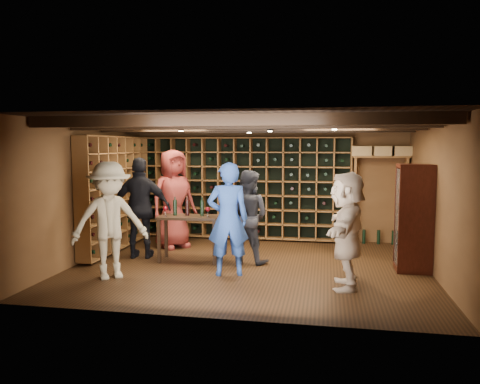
% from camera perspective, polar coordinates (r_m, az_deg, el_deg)
% --- Properties ---
extents(ground, '(6.00, 6.00, 0.00)m').
position_cam_1_polar(ground, '(8.19, 1.12, -9.04)').
color(ground, '#331D0E').
rests_on(ground, ground).
extents(room_shell, '(6.00, 6.00, 6.00)m').
position_cam_1_polar(room_shell, '(7.98, 1.22, 8.11)').
color(room_shell, brown).
rests_on(room_shell, ground).
extents(wine_rack_back, '(4.65, 0.30, 2.20)m').
position_cam_1_polar(wine_rack_back, '(10.35, 0.37, 0.51)').
color(wine_rack_back, brown).
rests_on(wine_rack_back, ground).
extents(wine_rack_left, '(0.30, 2.65, 2.20)m').
position_cam_1_polar(wine_rack_left, '(9.61, -14.91, -0.07)').
color(wine_rack_left, brown).
rests_on(wine_rack_left, ground).
extents(crate_shelf, '(1.20, 0.32, 2.07)m').
position_cam_1_polar(crate_shelf, '(10.21, 16.80, 2.55)').
color(crate_shelf, brown).
rests_on(crate_shelf, ground).
extents(display_cabinet, '(0.55, 0.50, 1.75)m').
position_cam_1_polar(display_cabinet, '(8.23, 20.39, -3.23)').
color(display_cabinet, '#38120B').
rests_on(display_cabinet, ground).
extents(man_blue_shirt, '(0.76, 0.61, 1.82)m').
position_cam_1_polar(man_blue_shirt, '(7.48, -1.47, -3.33)').
color(man_blue_shirt, navy).
rests_on(man_blue_shirt, ground).
extents(man_grey_suit, '(0.94, 0.82, 1.65)m').
position_cam_1_polar(man_grey_suit, '(8.31, 0.93, -3.00)').
color(man_grey_suit, black).
rests_on(man_grey_suit, ground).
extents(guest_red_floral, '(1.12, 1.16, 2.00)m').
position_cam_1_polar(guest_red_floral, '(9.61, -8.12, -0.83)').
color(guest_red_floral, maroon).
rests_on(guest_red_floral, ground).
extents(guest_woman_black, '(1.15, 0.61, 1.87)m').
position_cam_1_polar(guest_woman_black, '(8.83, -11.98, -1.91)').
color(guest_woman_black, black).
rests_on(guest_woman_black, ground).
extents(guest_khaki, '(1.36, 1.25, 1.83)m').
position_cam_1_polar(guest_khaki, '(7.58, -15.60, -3.36)').
color(guest_khaki, gray).
rests_on(guest_khaki, ground).
extents(guest_beige, '(0.59, 1.61, 1.71)m').
position_cam_1_polar(guest_beige, '(7.01, 12.88, -4.54)').
color(guest_beige, tan).
rests_on(guest_beige, ground).
extents(tasting_table, '(1.12, 0.61, 1.10)m').
position_cam_1_polar(tasting_table, '(8.48, -6.23, -3.51)').
color(tasting_table, black).
rests_on(tasting_table, ground).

